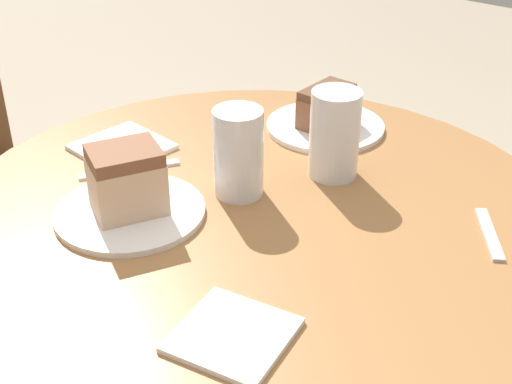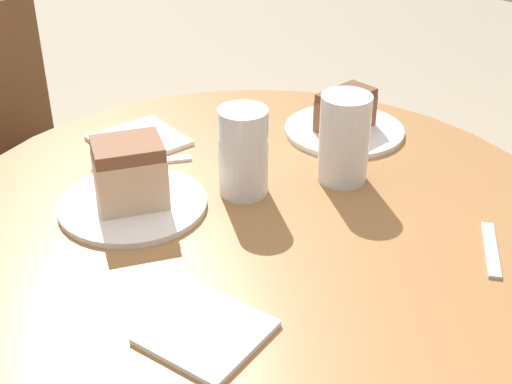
# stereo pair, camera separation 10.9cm
# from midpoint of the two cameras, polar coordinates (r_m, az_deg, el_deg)

# --- Properties ---
(table) EXTENTS (1.01, 1.01, 0.76)m
(table) POSITION_cam_midpoint_polar(r_m,az_deg,el_deg) (1.24, -2.56, -10.06)
(table) COLOR #9E6B3D
(table) RESTS_ON ground_plane
(plate_near) EXTENTS (0.24, 0.24, 0.01)m
(plate_near) POSITION_cam_midpoint_polar(r_m,az_deg,el_deg) (1.14, -12.78, -1.65)
(plate_near) COLOR white
(plate_near) RESTS_ON table
(plate_far) EXTENTS (0.23, 0.23, 0.01)m
(plate_far) POSITION_cam_midpoint_polar(r_m,az_deg,el_deg) (1.38, 3.30, 5.22)
(plate_far) COLOR white
(plate_far) RESTS_ON table
(cake_slice_near) EXTENTS (0.14, 0.13, 0.10)m
(cake_slice_near) POSITION_cam_midpoint_polar(r_m,az_deg,el_deg) (1.11, -13.11, 0.85)
(cake_slice_near) COLOR beige
(cake_slice_near) RESTS_ON plate_near
(cake_slice_far) EXTENTS (0.11, 0.07, 0.07)m
(cake_slice_far) POSITION_cam_midpoint_polar(r_m,az_deg,el_deg) (1.36, 3.36, 6.81)
(cake_slice_far) COLOR brown
(cake_slice_far) RESTS_ON plate_far
(glass_lemonade) EXTENTS (0.08, 0.08, 0.15)m
(glass_lemonade) POSITION_cam_midpoint_polar(r_m,az_deg,el_deg) (1.14, -4.17, 2.65)
(glass_lemonade) COLOR beige
(glass_lemonade) RESTS_ON table
(glass_water) EXTENTS (0.08, 0.08, 0.15)m
(glass_water) POSITION_cam_midpoint_polar(r_m,az_deg,el_deg) (1.19, 3.69, 4.16)
(glass_water) COLOR silver
(glass_water) RESTS_ON table
(napkin_stack) EXTENTS (0.16, 0.16, 0.01)m
(napkin_stack) POSITION_cam_midpoint_polar(r_m,az_deg,el_deg) (1.34, -13.00, 3.47)
(napkin_stack) COLOR white
(napkin_stack) RESTS_ON table
(fork) EXTENTS (0.16, 0.11, 0.00)m
(fork) POSITION_cam_midpoint_polar(r_m,az_deg,el_deg) (1.26, -12.54, 1.72)
(fork) COLOR silver
(fork) RESTS_ON table
(spoon) EXTENTS (0.12, 0.09, 0.00)m
(spoon) POSITION_cam_midpoint_polar(r_m,az_deg,el_deg) (1.10, 15.52, -3.33)
(spoon) COLOR silver
(spoon) RESTS_ON table
(napkin_side) EXTENTS (0.15, 0.15, 0.01)m
(napkin_side) POSITION_cam_midpoint_polar(r_m,az_deg,el_deg) (0.89, -5.46, -11.46)
(napkin_side) COLOR white
(napkin_side) RESTS_ON table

